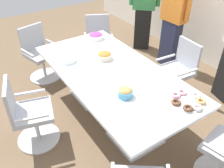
{
  "coord_description": "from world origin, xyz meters",
  "views": [
    {
      "loc": [
        2.19,
        -1.45,
        2.41
      ],
      "look_at": [
        0.0,
        0.0,
        0.55
      ],
      "focal_mm": 38.74,
      "sensor_mm": 36.0,
      "label": 1
    }
  ],
  "objects_px": {
    "office_chair_5": "(40,56)",
    "snack_bowl_candy_mix": "(96,36)",
    "snack_bowl_pretzels": "(105,56)",
    "person_standing_0": "(144,4)",
    "conference_table": "(112,79)",
    "office_chair_0": "(29,116)",
    "office_chair_3": "(177,73)",
    "office_chair_4": "(99,44)",
    "person_standing_1": "(174,16)",
    "snack_bowl_cookies": "(125,92)",
    "plate_stack": "(68,60)",
    "donut_platter": "(188,101)"
  },
  "relations": [
    {
      "from": "donut_platter",
      "to": "plate_stack",
      "type": "height_order",
      "value": "donut_platter"
    },
    {
      "from": "person_standing_0",
      "to": "person_standing_1",
      "type": "xyz_separation_m",
      "value": [
        0.84,
        -0.03,
        0.03
      ]
    },
    {
      "from": "snack_bowl_pretzels",
      "to": "donut_platter",
      "type": "xyz_separation_m",
      "value": [
        1.29,
        0.25,
        -0.03
      ]
    },
    {
      "from": "snack_bowl_cookies",
      "to": "snack_bowl_pretzels",
      "type": "bearing_deg",
      "value": 163.15
    },
    {
      "from": "office_chair_5",
      "to": "conference_table",
      "type": "bearing_deg",
      "value": 92.42
    },
    {
      "from": "plate_stack",
      "to": "person_standing_0",
      "type": "bearing_deg",
      "value": 113.89
    },
    {
      "from": "office_chair_0",
      "to": "office_chair_4",
      "type": "bearing_deg",
      "value": 141.5
    },
    {
      "from": "snack_bowl_candy_mix",
      "to": "donut_platter",
      "type": "xyz_separation_m",
      "value": [
        1.92,
        0.02,
        -0.03
      ]
    },
    {
      "from": "conference_table",
      "to": "office_chair_0",
      "type": "xyz_separation_m",
      "value": [
        -0.16,
        -1.1,
        -0.22
      ]
    },
    {
      "from": "office_chair_5",
      "to": "person_standing_1",
      "type": "height_order",
      "value": "person_standing_1"
    },
    {
      "from": "person_standing_1",
      "to": "snack_bowl_pretzels",
      "type": "distance_m",
      "value": 1.65
    },
    {
      "from": "snack_bowl_candy_mix",
      "to": "plate_stack",
      "type": "height_order",
      "value": "snack_bowl_candy_mix"
    },
    {
      "from": "snack_bowl_cookies",
      "to": "plate_stack",
      "type": "relative_size",
      "value": 0.78
    },
    {
      "from": "office_chair_4",
      "to": "person_standing_1",
      "type": "relative_size",
      "value": 0.5
    },
    {
      "from": "plate_stack",
      "to": "person_standing_1",
      "type": "bearing_deg",
      "value": 92.51
    },
    {
      "from": "office_chair_4",
      "to": "snack_bowl_cookies",
      "type": "relative_size",
      "value": 5.22
    },
    {
      "from": "person_standing_0",
      "to": "donut_platter",
      "type": "bearing_deg",
      "value": 104.88
    },
    {
      "from": "office_chair_0",
      "to": "snack_bowl_candy_mix",
      "type": "height_order",
      "value": "office_chair_0"
    },
    {
      "from": "snack_bowl_pretzels",
      "to": "person_standing_0",
      "type": "bearing_deg",
      "value": 124.75
    },
    {
      "from": "snack_bowl_pretzels",
      "to": "plate_stack",
      "type": "xyz_separation_m",
      "value": [
        -0.21,
        -0.45,
        -0.03
      ]
    },
    {
      "from": "conference_table",
      "to": "office_chair_5",
      "type": "xyz_separation_m",
      "value": [
        -1.55,
        -0.46,
        -0.22
      ]
    },
    {
      "from": "office_chair_4",
      "to": "snack_bowl_pretzels",
      "type": "relative_size",
      "value": 4.43
    },
    {
      "from": "office_chair_5",
      "to": "person_standing_0",
      "type": "relative_size",
      "value": 0.51
    },
    {
      "from": "office_chair_5",
      "to": "snack_bowl_cookies",
      "type": "relative_size",
      "value": 5.22
    },
    {
      "from": "office_chair_5",
      "to": "snack_bowl_candy_mix",
      "type": "distance_m",
      "value": 1.05
    },
    {
      "from": "donut_platter",
      "to": "conference_table",
      "type": "bearing_deg",
      "value": -160.6
    },
    {
      "from": "office_chair_5",
      "to": "snack_bowl_pretzels",
      "type": "height_order",
      "value": "office_chair_5"
    },
    {
      "from": "snack_bowl_pretzels",
      "to": "office_chair_4",
      "type": "bearing_deg",
      "value": 153.54
    },
    {
      "from": "person_standing_1",
      "to": "office_chair_5",
      "type": "bearing_deg",
      "value": 63.46
    },
    {
      "from": "office_chair_4",
      "to": "plate_stack",
      "type": "bearing_deg",
      "value": 68.28
    },
    {
      "from": "snack_bowl_pretzels",
      "to": "snack_bowl_cookies",
      "type": "height_order",
      "value": "snack_bowl_cookies"
    },
    {
      "from": "office_chair_0",
      "to": "person_standing_0",
      "type": "bearing_deg",
      "value": 130.49
    },
    {
      "from": "office_chair_3",
      "to": "plate_stack",
      "type": "distance_m",
      "value": 1.65
    },
    {
      "from": "person_standing_0",
      "to": "plate_stack",
      "type": "height_order",
      "value": "person_standing_0"
    },
    {
      "from": "office_chair_0",
      "to": "office_chair_3",
      "type": "bearing_deg",
      "value": 97.83
    },
    {
      "from": "snack_bowl_pretzels",
      "to": "office_chair_5",
      "type": "bearing_deg",
      "value": -155.83
    },
    {
      "from": "conference_table",
      "to": "snack_bowl_pretzels",
      "type": "bearing_deg",
      "value": 164.39
    },
    {
      "from": "snack_bowl_pretzels",
      "to": "snack_bowl_candy_mix",
      "type": "distance_m",
      "value": 0.67
    },
    {
      "from": "office_chair_4",
      "to": "donut_platter",
      "type": "bearing_deg",
      "value": 110.17
    },
    {
      "from": "person_standing_1",
      "to": "person_standing_0",
      "type": "bearing_deg",
      "value": -5.78
    },
    {
      "from": "office_chair_0",
      "to": "donut_platter",
      "type": "distance_m",
      "value": 1.86
    },
    {
      "from": "office_chair_5",
      "to": "person_standing_1",
      "type": "relative_size",
      "value": 0.5
    },
    {
      "from": "office_chair_5",
      "to": "snack_bowl_cookies",
      "type": "distance_m",
      "value": 2.12
    },
    {
      "from": "conference_table",
      "to": "snack_bowl_cookies",
      "type": "xyz_separation_m",
      "value": [
        0.51,
        -0.16,
        0.18
      ]
    },
    {
      "from": "office_chair_3",
      "to": "snack_bowl_candy_mix",
      "type": "distance_m",
      "value": 1.41
    },
    {
      "from": "snack_bowl_pretzels",
      "to": "snack_bowl_cookies",
      "type": "xyz_separation_m",
      "value": [
        0.83,
        -0.25,
        0.0
      ]
    },
    {
      "from": "conference_table",
      "to": "person_standing_1",
      "type": "bearing_deg",
      "value": 110.23
    },
    {
      "from": "office_chair_4",
      "to": "person_standing_1",
      "type": "distance_m",
      "value": 1.44
    },
    {
      "from": "snack_bowl_candy_mix",
      "to": "office_chair_3",
      "type": "bearing_deg",
      "value": 35.21
    },
    {
      "from": "person_standing_0",
      "to": "snack_bowl_candy_mix",
      "type": "xyz_separation_m",
      "value": [
        0.51,
        -1.41,
        -0.13
      ]
    }
  ]
}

